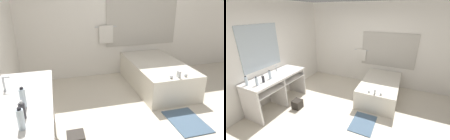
{
  "view_description": "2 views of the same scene",
  "coord_description": "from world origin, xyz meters",
  "views": [
    {
      "loc": [
        -1.44,
        -2.55,
        2.01
      ],
      "look_at": [
        -0.59,
        0.58,
        0.75
      ],
      "focal_mm": 35.0,
      "sensor_mm": 36.0,
      "label": 1
    },
    {
      "loc": [
        1.1,
        -2.79,
        2.39
      ],
      "look_at": [
        -0.52,
        0.69,
        0.89
      ],
      "focal_mm": 24.0,
      "sensor_mm": 36.0,
      "label": 2
    }
  ],
  "objects": [
    {
      "name": "water_bottle_1",
      "position": [
        -1.79,
        -0.48,
        0.97
      ],
      "size": [
        0.06,
        0.06,
        0.22
      ],
      "color": "silver",
      "rests_on": "vanity_counter"
    },
    {
      "name": "water_bottle_3",
      "position": [
        -1.77,
        -0.86,
        0.97
      ],
      "size": [
        0.06,
        0.06,
        0.21
      ],
      "color": "silver",
      "rests_on": "vanity_counter"
    },
    {
      "name": "vanity_counter",
      "position": [
        -1.85,
        -0.26,
        0.65
      ],
      "size": [
        0.68,
        1.59,
        0.87
      ],
      "color": "white",
      "rests_on": "ground_plane"
    },
    {
      "name": "soap_dispenser",
      "position": [
        -1.78,
        -0.68,
        0.95
      ],
      "size": [
        0.06,
        0.06,
        0.18
      ],
      "color": "#28282D",
      "rests_on": "vanity_counter"
    },
    {
      "name": "ground_plane",
      "position": [
        0.0,
        0.0,
        0.0
      ],
      "size": [
        16.0,
        16.0,
        0.0
      ],
      "primitive_type": "plane",
      "color": "beige",
      "rests_on": "ground"
    },
    {
      "name": "sink_faucet",
      "position": [
        -2.03,
        -0.05,
        0.96
      ],
      "size": [
        0.09,
        0.04,
        0.18
      ],
      "color": "silver",
      "rests_on": "vanity_counter"
    },
    {
      "name": "bath_mat",
      "position": [
        0.46,
        -0.05,
        0.01
      ],
      "size": [
        0.51,
        0.71,
        0.02
      ],
      "color": "slate",
      "rests_on": "ground_plane"
    },
    {
      "name": "wall_back_with_blinds",
      "position": [
        0.02,
        2.23,
        1.34
      ],
      "size": [
        7.4,
        0.13,
        2.7
      ],
      "color": "white",
      "rests_on": "ground_plane"
    },
    {
      "name": "bathtub",
      "position": [
        0.57,
        1.28,
        0.29
      ],
      "size": [
        1.02,
        1.82,
        0.65
      ],
      "color": "silver",
      "rests_on": "ground_plane"
    }
  ]
}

